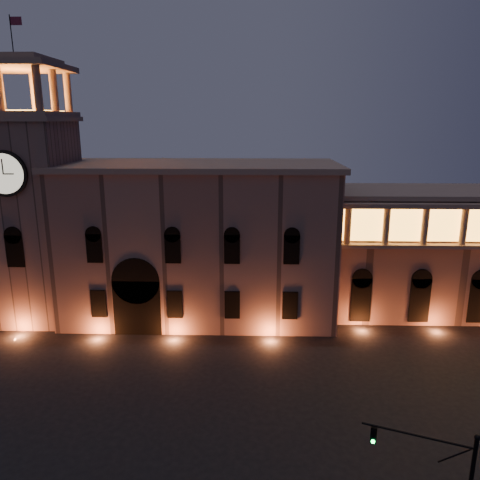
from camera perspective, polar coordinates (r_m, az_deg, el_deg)
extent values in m
plane|color=black|center=(37.00, -5.42, -22.40)|extent=(160.00, 160.00, 0.00)
cube|color=#876458|center=(53.50, -4.99, -0.40)|extent=(30.00, 12.00, 17.00)
cube|color=gray|center=(51.95, -5.20, 9.02)|extent=(30.80, 12.80, 0.60)
cube|color=black|center=(51.23, -12.28, -7.86)|extent=(5.00, 1.40, 6.00)
cylinder|color=black|center=(50.19, -12.46, -4.69)|extent=(5.00, 1.40, 5.00)
cube|color=#FFA132|center=(51.12, -12.32, -8.16)|extent=(4.20, 0.20, 5.00)
cube|color=#876458|center=(57.12, -23.95, 1.92)|extent=(9.00, 9.00, 22.00)
cube|color=gray|center=(56.02, -25.14, 13.22)|extent=(9.80, 9.80, 0.50)
cylinder|color=black|center=(52.11, -26.78, 7.23)|extent=(4.60, 0.35, 4.60)
cylinder|color=beige|center=(51.98, -26.86, 7.21)|extent=(4.00, 0.12, 4.00)
cube|color=gray|center=(56.02, -25.20, 13.73)|extent=(9.40, 9.40, 0.50)
cube|color=#FFA132|center=(56.03, -25.23, 14.03)|extent=(6.80, 6.80, 0.15)
cylinder|color=gray|center=(51.06, -23.45, 16.62)|extent=(0.76, 0.76, 4.20)
cylinder|color=gray|center=(61.20, -27.13, 15.68)|extent=(0.76, 0.76, 4.20)
cylinder|color=gray|center=(59.53, -23.79, 16.11)|extent=(0.76, 0.76, 4.20)
cylinder|color=gray|center=(58.07, -20.25, 16.50)|extent=(0.76, 0.76, 4.20)
cylinder|color=gray|center=(54.55, -21.75, 16.56)|extent=(0.76, 0.76, 4.20)
cube|color=gray|center=(56.28, -25.74, 18.54)|extent=(9.80, 9.80, 0.60)
cube|color=gray|center=(56.34, -25.81, 19.15)|extent=(7.50, 7.50, 0.60)
cylinder|color=black|center=(56.63, -26.08, 21.45)|extent=(0.10, 0.10, 4.00)
plane|color=maroon|center=(56.59, -25.66, 22.94)|extent=(1.20, 0.00, 1.20)
cylinder|color=gray|center=(50.05, 13.00, 1.78)|extent=(0.70, 0.70, 4.00)
cylinder|color=gray|center=(51.00, 17.40, 1.71)|extent=(0.70, 0.70, 4.00)
cylinder|color=gray|center=(52.24, 21.63, 1.64)|extent=(0.70, 0.70, 4.00)
cylinder|color=gray|center=(53.75, 25.64, 1.57)|extent=(0.70, 0.70, 4.00)
sphere|color=black|center=(26.55, 26.95, -20.64)|extent=(0.30, 0.30, 0.30)
cylinder|color=black|center=(26.71, 20.70, -21.37)|extent=(5.03, 1.97, 0.13)
cube|color=black|center=(27.05, 15.99, -21.84)|extent=(0.40, 0.39, 0.90)
cylinder|color=#0CE53F|center=(27.08, 15.90, -22.55)|extent=(0.21, 0.15, 0.19)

